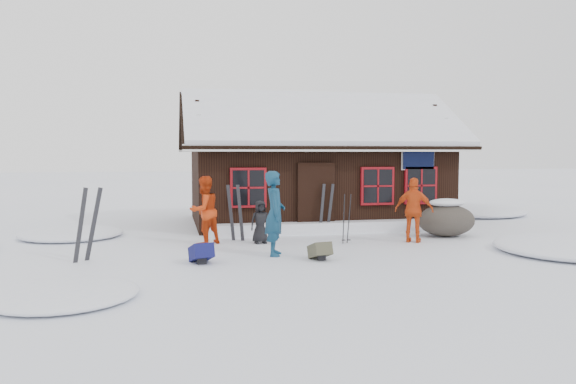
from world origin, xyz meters
name	(u,v)px	position (x,y,z in m)	size (l,w,h in m)	color
ground	(306,247)	(0.00, 0.00, 0.00)	(120.00, 120.00, 0.00)	white
mountain_hut	(314,175)	(1.50, 4.98, 1.58)	(8.90, 6.09, 4.42)	black
snow_drift	(337,227)	(1.50, 2.25, 0.17)	(7.60, 0.60, 0.35)	white
snow_mounds	(346,234)	(1.65, 1.86, 0.00)	(20.60, 13.20, 0.48)	white
skier_teal	(275,213)	(-0.96, -0.94, 0.97)	(0.70, 0.46, 1.93)	navy
skier_orange_left	(204,210)	(-2.44, 0.96, 0.88)	(0.85, 0.66, 1.75)	#BC320D
skier_orange_right	(414,210)	(2.94, 0.14, 0.85)	(1.00, 0.41, 1.70)	#D74816
skier_crouched	(260,222)	(-1.01, 0.81, 0.56)	(0.55, 0.35, 1.12)	black
boulder	(446,219)	(4.29, 0.94, 0.48)	(1.63, 1.22, 0.95)	#453F37
ski_pair_left	(87,225)	(-5.06, -0.74, 0.78)	(0.63, 0.30, 1.65)	black
ski_pair_mid	(236,214)	(-1.59, 1.42, 0.72)	(0.47, 0.17, 1.55)	black
ski_pair_right	(326,210)	(1.14, 2.20, 0.70)	(0.48, 0.11, 1.50)	black
ski_poles	(346,219)	(1.18, 0.40, 0.62)	(0.24, 0.12, 1.32)	black
backpack_blue	(201,256)	(-2.66, -1.50, 0.15)	(0.42, 0.56, 0.31)	#12134D
backpack_olive	(320,253)	(-0.09, -1.67, 0.14)	(0.39, 0.52, 0.28)	#464432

